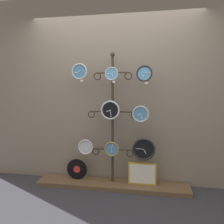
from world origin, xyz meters
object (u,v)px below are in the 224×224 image
object	(u,v)px
display_stand	(113,141)
clock_middle_center	(110,110)
clock_bottom_right	(144,149)
clock_top_center	(112,74)
clock_middle_right	(141,114)
clock_bottom_center	(112,149)
clock_top_right	(144,74)
clock_bottom_left	(86,147)
picture_frame	(142,174)
clock_top_left	(80,71)
vinyl_record	(77,169)

from	to	relation	value
display_stand	clock_middle_center	size ratio (longest dim) A/B	7.19
clock_bottom_right	clock_top_center	bearing A→B (deg)	179.28
display_stand	clock_bottom_right	size ratio (longest dim) A/B	6.06
display_stand	clock_top_center	size ratio (longest dim) A/B	10.33
clock_middle_right	clock_bottom_center	bearing A→B (deg)	-178.56
clock_top_right	clock_middle_right	distance (m)	0.55
clock_bottom_left	picture_frame	size ratio (longest dim) A/B	0.56
clock_top_right	clock_top_left	bearing A→B (deg)	-178.75
clock_top_center	clock_middle_right	distance (m)	0.68
clock_bottom_left	vinyl_record	size ratio (longest dim) A/B	0.72
clock_middle_right	clock_bottom_left	world-z (taller)	clock_middle_right
clock_top_center	clock_bottom_left	world-z (taller)	clock_top_center
clock_middle_center	clock_bottom_right	size ratio (longest dim) A/B	0.84
clock_bottom_left	picture_frame	bearing A→B (deg)	3.02
clock_middle_center	vinyl_record	bearing A→B (deg)	174.17
clock_bottom_center	vinyl_record	distance (m)	0.65
clock_bottom_left	vinyl_record	bearing A→B (deg)	157.65
clock_middle_right	clock_bottom_right	size ratio (longest dim) A/B	0.71
clock_bottom_center	picture_frame	bearing A→B (deg)	6.93
clock_top_right	clock_middle_center	bearing A→B (deg)	-179.48
clock_bottom_right	vinyl_record	xyz separation A→B (m)	(-0.99, 0.05, -0.37)
picture_frame	display_stand	bearing A→B (deg)	172.57
clock_top_left	clock_middle_center	distance (m)	0.69
clock_top_center	picture_frame	bearing A→B (deg)	3.12
vinyl_record	picture_frame	size ratio (longest dim) A/B	0.78
clock_bottom_left	clock_bottom_right	world-z (taller)	clock_bottom_right
clock_top_left	vinyl_record	size ratio (longest dim) A/B	0.72
clock_top_center	picture_frame	world-z (taller)	clock_top_center
clock_bottom_right	vinyl_record	bearing A→B (deg)	177.02
clock_top_left	clock_top_center	size ratio (longest dim) A/B	1.21
clock_top_left	vinyl_record	world-z (taller)	clock_top_left
clock_middle_center	clock_bottom_right	distance (m)	0.71
clock_top_right	clock_middle_right	xyz separation A→B (m)	(-0.04, -0.02, -0.55)
display_stand	clock_top_center	bearing A→B (deg)	-86.58
clock_top_center	clock_bottom_right	bearing A→B (deg)	-0.72
clock_middle_center	clock_middle_right	xyz separation A→B (m)	(0.42, -0.01, -0.04)
display_stand	clock_top_right	xyz separation A→B (m)	(0.45, -0.08, 0.97)
clock_top_left	picture_frame	world-z (taller)	clock_top_left
clock_middle_right	clock_bottom_center	size ratio (longest dim) A/B	1.07
display_stand	clock_top_center	xyz separation A→B (m)	(0.00, -0.08, 0.97)
clock_bottom_right	picture_frame	distance (m)	0.37
clock_middle_right	clock_bottom_right	world-z (taller)	clock_middle_right
clock_top_right	picture_frame	world-z (taller)	clock_top_right
clock_top_left	clock_bottom_left	xyz separation A→B (m)	(0.07, 0.00, -1.08)
display_stand	picture_frame	bearing A→B (deg)	-7.43
clock_top_right	clock_bottom_right	xyz separation A→B (m)	(0.01, -0.00, -1.04)
clock_bottom_right	picture_frame	size ratio (longest dim) A/B	0.80
clock_bottom_left	picture_frame	xyz separation A→B (m)	(0.81, 0.04, -0.36)
clock_top_center	clock_bottom_right	world-z (taller)	clock_top_center
clock_top_left	clock_bottom_center	xyz separation A→B (m)	(0.46, -0.01, -1.09)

